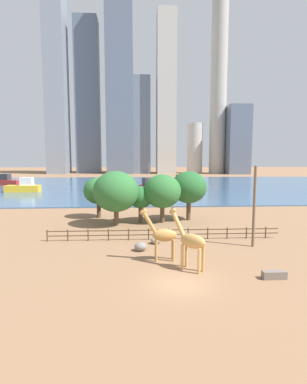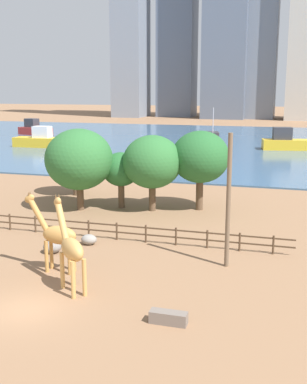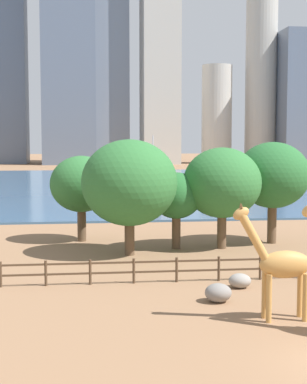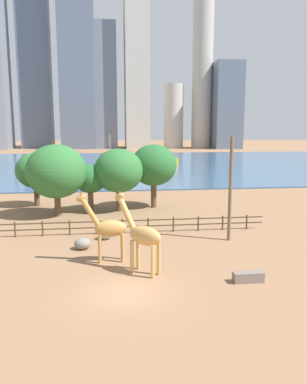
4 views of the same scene
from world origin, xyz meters
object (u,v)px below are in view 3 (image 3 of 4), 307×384
(boulder_near_fence, at_px, (240,281))
(tree_right_tall, at_px, (129,183))
(giraffe_tall, at_px, (281,264))
(boulder_by_pole, at_px, (218,293))
(boat_sailboat, at_px, (151,185))
(tree_left_large, at_px, (81,184))
(tree_left_small, at_px, (222,183))
(boat_tug, at_px, (218,178))
(tree_center_broad, at_px, (176,196))
(tree_right_small, at_px, (273,176))

(boulder_near_fence, bearing_deg, tree_right_tall, 118.12)
(giraffe_tall, distance_m, boulder_by_pole, 3.96)
(boat_sailboat, bearing_deg, tree_left_large, -29.61)
(tree_left_small, bearing_deg, boulder_by_pole, -104.06)
(tree_right_tall, bearing_deg, boat_tug, 70.71)
(giraffe_tall, bearing_deg, boulder_near_fence, -86.95)
(tree_center_broad, xyz_separation_m, tree_right_small, (7.12, 1.28, 1.27))
(tree_left_large, height_order, tree_center_broad, tree_left_large)
(tree_left_small, xyz_separation_m, boat_tug, (10.81, 47.64, -2.92))
(boulder_near_fence, distance_m, tree_right_small, 14.11)
(boulder_by_pole, xyz_separation_m, tree_left_small, (3.24, 12.93, 4.03))
(tree_left_large, height_order, boat_sailboat, boat_sailboat)
(giraffe_tall, distance_m, tree_right_small, 18.37)
(boulder_near_fence, height_order, tree_center_broad, tree_center_broad)
(tree_left_large, distance_m, tree_left_small, 10.28)
(boulder_near_fence, xyz_separation_m, tree_right_tall, (-4.82, 9.02, 4.28))
(tree_left_small, relative_size, boat_tug, 0.73)
(tree_left_small, height_order, boat_sailboat, boat_sailboat)
(giraffe_tall, bearing_deg, tree_left_small, -94.57)
(boulder_near_fence, height_order, tree_left_large, tree_left_large)
(tree_center_broad, xyz_separation_m, boat_sailboat, (2.44, 35.99, -2.09))
(boulder_near_fence, xyz_separation_m, tree_left_large, (-7.87, 14.58, 3.79))
(boulder_near_fence, distance_m, boat_sailboat, 46.87)
(boulder_near_fence, xyz_separation_m, boat_tug, (12.40, 58.21, 1.17))
(giraffe_tall, xyz_separation_m, boulder_near_fence, (-0.26, 5.26, -1.96))
(tree_left_large, distance_m, tree_center_broad, 7.41)
(boulder_by_pole, bearing_deg, boat_tug, 76.94)
(tree_right_small, bearing_deg, boat_tug, 81.63)
(boat_sailboat, bearing_deg, boulder_by_pole, -17.35)
(boulder_near_fence, bearing_deg, boulder_by_pole, -125.02)
(giraffe_tall, xyz_separation_m, tree_right_tall, (-5.08, 14.27, 2.32))
(boulder_by_pole, height_order, tree_left_small, tree_left_small)
(tree_right_small, bearing_deg, tree_right_tall, -163.35)
(tree_left_small, bearing_deg, boat_tug, 77.21)
(boulder_by_pole, distance_m, boat_sailboat, 49.28)
(boulder_near_fence, relative_size, boat_sailboat, 0.12)
(boat_sailboat, distance_m, boat_tug, 16.14)
(tree_center_broad, height_order, tree_right_small, tree_right_small)
(tree_center_broad, relative_size, boat_sailboat, 0.57)
(boulder_by_pole, height_order, boat_tug, boat_tug)
(tree_left_large, xyz_separation_m, tree_right_tall, (3.05, -5.57, 0.49))
(tree_left_large, bearing_deg, boulder_near_fence, -61.65)
(tree_center_broad, xyz_separation_m, tree_left_small, (3.09, -0.28, 0.89))
(giraffe_tall, xyz_separation_m, tree_center_broad, (-1.76, 16.11, 1.25))
(tree_left_large, bearing_deg, tree_right_small, -10.29)
(giraffe_tall, height_order, boulder_by_pole, giraffe_tall)
(boulder_near_fence, height_order, tree_right_small, tree_right_small)
(boulder_near_fence, distance_m, tree_left_small, 11.45)
(tree_right_small, xyz_separation_m, boat_tug, (6.78, 46.08, -3.31))
(tree_left_large, relative_size, tree_left_small, 0.91)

